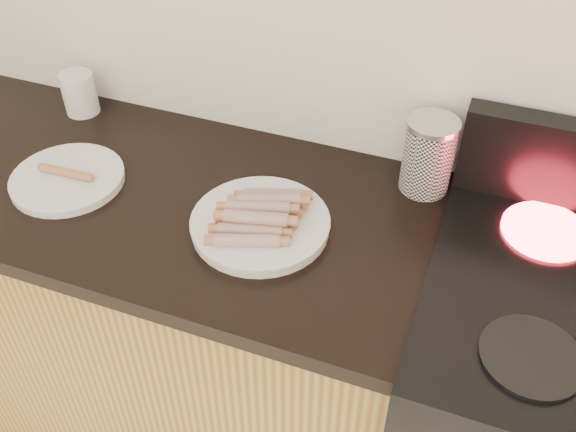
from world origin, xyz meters
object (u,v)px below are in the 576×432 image
at_px(canister, 428,155).
at_px(mug, 80,93).
at_px(main_plate, 260,225).
at_px(side_plate, 68,179).

xyz_separation_m(canister, mug, (-0.91, -0.00, -0.03)).
bearing_deg(main_plate, side_plate, -178.92).
relative_size(side_plate, mug, 2.38).
xyz_separation_m(side_plate, canister, (0.77, 0.27, 0.08)).
relative_size(side_plate, canister, 1.46).
height_order(side_plate, mug, mug).
xyz_separation_m(side_plate, mug, (-0.14, 0.27, 0.05)).
height_order(side_plate, canister, canister).
distance_m(canister, mug, 0.92).
height_order(canister, mug, canister).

